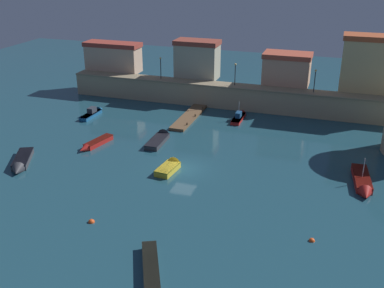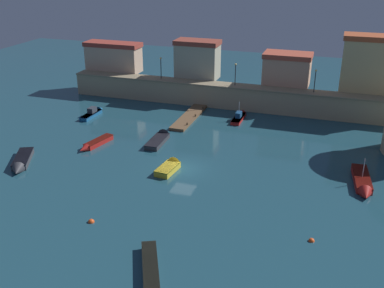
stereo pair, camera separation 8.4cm
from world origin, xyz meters
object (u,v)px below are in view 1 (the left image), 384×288
(quay_lamp_2, at_px, (315,77))
(moored_boat_5, at_px, (94,144))
(quay_lamp_1, at_px, (235,71))
(moored_boat_4, at_px, (363,183))
(mooring_buoy_0, at_px, (312,241))
(moored_boat_1, at_px, (240,116))
(quay_lamp_0, at_px, (161,64))
(moored_boat_3, at_px, (151,276))
(moored_boat_7, at_px, (160,138))
(moored_boat_8, at_px, (21,163))
(moored_boat_0, at_px, (171,166))
(moored_boat_2, at_px, (94,113))
(mooring_buoy_1, at_px, (91,222))

(quay_lamp_2, distance_m, moored_boat_5, 31.74)
(quay_lamp_1, relative_size, quay_lamp_2, 1.00)
(quay_lamp_1, height_order, quay_lamp_2, quay_lamp_1)
(moored_boat_4, relative_size, mooring_buoy_0, 13.98)
(moored_boat_1, xyz_separation_m, moored_boat_4, (16.43, -16.12, 0.04))
(quay_lamp_0, height_order, moored_boat_1, quay_lamp_0)
(quay_lamp_0, relative_size, moored_boat_3, 0.48)
(moored_boat_7, bearing_deg, moored_boat_8, 132.35)
(moored_boat_0, height_order, moored_boat_2, moored_boat_2)
(moored_boat_5, relative_size, mooring_buoy_0, 10.86)
(mooring_buoy_0, bearing_deg, quay_lamp_1, 114.18)
(quay_lamp_0, xyz_separation_m, moored_boat_1, (13.73, -4.32, -5.46))
(moored_boat_1, height_order, moored_boat_4, moored_boat_4)
(quay_lamp_2, height_order, moored_boat_2, quay_lamp_2)
(quay_lamp_0, height_order, moored_boat_5, quay_lamp_0)
(quay_lamp_0, bearing_deg, moored_boat_8, -102.24)
(quay_lamp_2, xyz_separation_m, moored_boat_3, (-7.91, -40.41, -5.38))
(moored_boat_0, bearing_deg, moored_boat_8, 110.96)
(quay_lamp_1, distance_m, mooring_buoy_0, 35.30)
(moored_boat_0, xyz_separation_m, moored_boat_7, (-4.16, 7.29, -0.03))
(moored_boat_3, bearing_deg, mooring_buoy_1, -149.54)
(moored_boat_8, height_order, mooring_buoy_0, moored_boat_8)
(quay_lamp_0, distance_m, moored_boat_3, 43.58)
(mooring_buoy_0, bearing_deg, moored_boat_4, 70.28)
(quay_lamp_0, height_order, moored_boat_8, quay_lamp_0)
(quay_lamp_1, bearing_deg, quay_lamp_2, 0.00)
(mooring_buoy_1, bearing_deg, quay_lamp_0, 101.84)
(moored_boat_4, bearing_deg, moored_boat_1, -140.23)
(quay_lamp_1, bearing_deg, moored_boat_7, -110.26)
(moored_boat_0, xyz_separation_m, mooring_buoy_1, (-2.90, -12.11, -0.36))
(moored_boat_1, relative_size, mooring_buoy_0, 11.50)
(quay_lamp_0, relative_size, quay_lamp_2, 1.03)
(moored_boat_2, relative_size, moored_boat_4, 0.77)
(moored_boat_7, xyz_separation_m, mooring_buoy_0, (20.02, -16.17, -0.33))
(quay_lamp_2, distance_m, moored_boat_0, 26.91)
(moored_boat_4, bearing_deg, moored_boat_5, -96.85)
(quay_lamp_1, bearing_deg, moored_boat_8, -123.07)
(quay_lamp_0, xyz_separation_m, moored_boat_8, (-5.91, -27.26, -5.43))
(moored_boat_2, distance_m, moored_boat_8, 17.57)
(moored_boat_1, bearing_deg, moored_boat_8, 139.41)
(mooring_buoy_0, bearing_deg, moored_boat_1, 114.25)
(quay_lamp_2, distance_m, moored_boat_2, 31.99)
(moored_boat_4, xyz_separation_m, moored_boat_5, (-31.03, 0.58, -0.03))
(moored_boat_3, distance_m, moored_boat_7, 26.49)
(moored_boat_5, xyz_separation_m, moored_boat_8, (-5.05, -7.41, 0.02))
(moored_boat_0, distance_m, moored_boat_7, 8.40)
(quay_lamp_2, relative_size, moored_boat_8, 0.51)
(moored_boat_4, bearing_deg, quay_lamp_1, -143.89)
(moored_boat_2, distance_m, mooring_buoy_0, 39.53)
(quay_lamp_0, xyz_separation_m, moored_boat_2, (-6.71, -9.72, -5.41))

